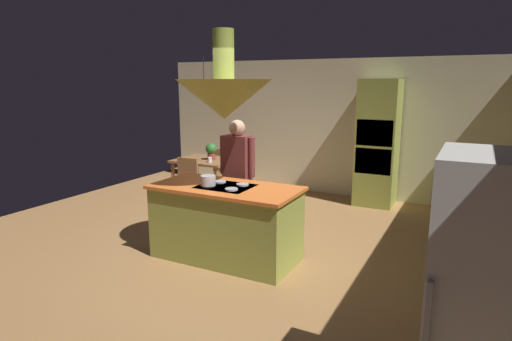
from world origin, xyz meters
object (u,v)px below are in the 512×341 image
refrigerator (497,311)px  person_at_island (237,171)px  canister_flour (497,204)px  microwave_on_counter (494,175)px  kitchen_island (226,222)px  oven_tower (378,143)px  canister_sugar (497,200)px  cooking_pot_on_cooktop (208,180)px  chair_facing_island (184,180)px  chair_by_back_wall (225,167)px  cup_on_table (210,160)px  dining_table (206,165)px  potted_plant_on_table (211,151)px

refrigerator → person_at_island: 3.88m
canister_flour → microwave_on_counter: 1.23m
kitchen_island → oven_tower: (1.10, 3.24, 0.63)m
person_at_island → canister_sugar: size_ratio=8.66×
refrigerator → cooking_pot_on_cooktop: bearing=152.1°
chair_facing_island → cooking_pot_on_cooktop: bearing=-45.7°
chair_by_back_wall → canister_flour: (4.54, -2.51, 0.50)m
refrigerator → canister_sugar: 2.13m
canister_sugar → kitchen_island: bearing=-171.6°
canister_flour → microwave_on_counter: size_ratio=0.41×
cup_on_table → microwave_on_counter: microwave_on_counter is taller
canister_flour → chair_facing_island: bearing=165.1°
dining_table → potted_plant_on_table: size_ratio=3.49×
canister_flour → dining_table: bearing=157.7°
cup_on_table → canister_flour: bearing=-20.9°
oven_tower → canister_flour: bearing=-59.9°
potted_plant_on_table → microwave_on_counter: 4.46m
potted_plant_on_table → person_at_island: bearing=-46.2°
chair_by_back_wall → dining_table: bearing=90.0°
potted_plant_on_table → dining_table: bearing=178.8°
potted_plant_on_table → cooking_pot_on_cooktop: size_ratio=1.67×
oven_tower → microwave_on_counter: oven_tower is taller
dining_table → person_at_island: (1.46, -1.39, 0.28)m
kitchen_island → refrigerator: bearing=-31.3°
refrigerator → chair_by_back_wall: refrigerator is taller
refrigerator → chair_facing_island: 5.50m
cooking_pot_on_cooktop → oven_tower: bearing=69.5°
kitchen_island → refrigerator: size_ratio=1.01×
oven_tower → chair_facing_island: size_ratio=2.51×
chair_facing_island → refrigerator: bearing=-35.0°
refrigerator → canister_flour: bearing=88.8°
dining_table → chair_by_back_wall: 0.67m
person_at_island → microwave_on_counter: (3.08, 0.76, 0.11)m
chair_by_back_wall → microwave_on_counter: size_ratio=1.89×
refrigerator → microwave_on_counter: 3.18m
person_at_island → cup_on_table: bearing=136.3°
chair_by_back_wall → canister_sugar: size_ratio=4.60×
chair_by_back_wall → cup_on_table: chair_by_back_wall is taller
oven_tower → chair_by_back_wall: 2.90m
microwave_on_counter → chair_facing_island: bearing=-179.7°
canister_flour → cooking_pot_on_cooktop: canister_flour is taller
chair_facing_island → microwave_on_counter: (4.54, 0.02, 0.55)m
dining_table → chair_facing_island: 0.67m
kitchen_island → person_at_island: 0.89m
canister_sugar → chair_facing_island: bearing=167.3°
person_at_island → cup_on_table: size_ratio=18.19×
kitchen_island → cooking_pot_on_cooktop: 0.57m
oven_tower → refrigerator: oven_tower is taller
oven_tower → cup_on_table: size_ratio=24.22×
person_at_island → canister_flour: (3.08, -0.47, 0.07)m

